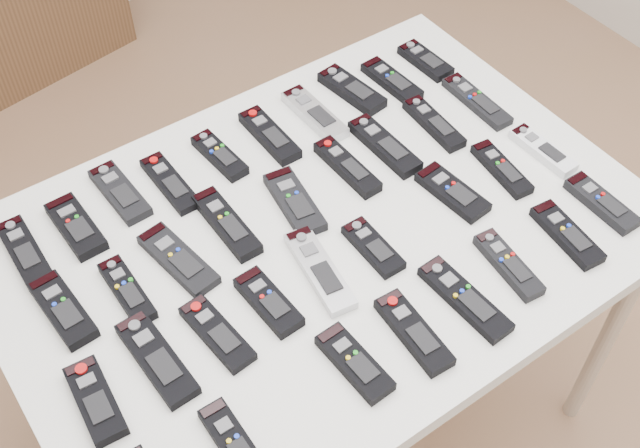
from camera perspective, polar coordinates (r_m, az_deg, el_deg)
ground at (r=2.24m, az=-1.32°, el=-12.91°), size 4.00×4.00×0.00m
table at (r=1.62m, az=0.00°, el=-1.79°), size 1.25×0.88×0.78m
remote_0 at (r=1.62m, az=-20.26°, el=-1.88°), size 0.06×0.17×0.02m
remote_1 at (r=1.64m, az=-16.96°, el=-0.17°), size 0.07×0.16×0.02m
remote_2 at (r=1.68m, az=-14.04°, el=2.18°), size 0.06×0.17×0.02m
remote_3 at (r=1.67m, az=-10.61°, el=2.88°), size 0.05×0.18×0.02m
remote_4 at (r=1.71m, az=-7.15°, el=4.86°), size 0.06×0.15×0.02m
remote_5 at (r=1.75m, az=-3.60°, el=6.31°), size 0.05×0.18×0.02m
remote_6 at (r=1.79m, az=-0.40°, el=7.81°), size 0.06×0.19×0.02m
remote_7 at (r=1.86m, az=2.28°, el=9.51°), size 0.08×0.18×0.02m
remote_8 at (r=1.89m, az=5.12°, el=10.11°), size 0.06×0.17×0.02m
remote_9 at (r=1.96m, az=7.50°, el=11.45°), size 0.06×0.15×0.02m
remote_10 at (r=1.52m, az=-17.80°, el=-5.83°), size 0.07×0.17×0.02m
remote_11 at (r=1.51m, az=-13.55°, el=-4.63°), size 0.05×0.16×0.02m
remote_12 at (r=1.54m, az=-10.04°, el=-2.50°), size 0.09×0.19×0.02m
remote_13 at (r=1.58m, az=-6.65°, el=0.02°), size 0.05×0.19×0.02m
remote_14 at (r=1.61m, az=-1.82°, el=1.57°), size 0.09×0.18×0.02m
remote_15 at (r=1.67m, az=1.95°, el=4.09°), size 0.05×0.18×0.02m
remote_16 at (r=1.72m, az=4.61°, el=5.58°), size 0.06×0.19×0.02m
remote_17 at (r=1.79m, az=8.10°, el=7.09°), size 0.06×0.18×0.02m
remote_18 at (r=1.86m, az=11.08°, el=8.56°), size 0.05×0.19×0.02m
remote_19 at (r=1.40m, az=-15.67°, el=-12.01°), size 0.07×0.16×0.02m
remote_20 at (r=1.42m, az=-11.52°, el=-9.37°), size 0.07×0.20×0.02m
remote_21 at (r=1.43m, az=-7.32°, el=-7.72°), size 0.07×0.17×0.02m
remote_22 at (r=1.46m, az=-3.68°, el=-5.55°), size 0.06×0.15×0.02m
remote_23 at (r=1.50m, az=-0.02°, el=-3.30°), size 0.08×0.21×0.02m
remote_24 at (r=1.54m, az=3.80°, el=-1.66°), size 0.05×0.14×0.02m
remote_25 at (r=1.65m, az=9.40°, el=2.25°), size 0.07×0.17×0.02m
remote_26 at (r=1.71m, az=12.79°, el=3.84°), size 0.06×0.17×0.02m
remote_27 at (r=1.78m, az=15.57°, el=5.07°), size 0.05×0.16×0.02m
remote_29 at (r=1.32m, az=-5.97°, el=-15.48°), size 0.05×0.17×0.02m
remote_30 at (r=1.39m, az=2.47°, el=-9.84°), size 0.06×0.16×0.02m
remote_31 at (r=1.43m, az=6.68°, el=-7.64°), size 0.06×0.18×0.02m
remote_32 at (r=1.48m, az=10.26°, el=-5.26°), size 0.06×0.20×0.02m
remote_33 at (r=1.55m, az=13.25°, el=-2.83°), size 0.06×0.17×0.02m
remote_34 at (r=1.62m, az=17.16°, el=-0.72°), size 0.07×0.17×0.02m
remote_35 at (r=1.70m, az=19.39°, el=1.43°), size 0.05×0.16×0.02m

